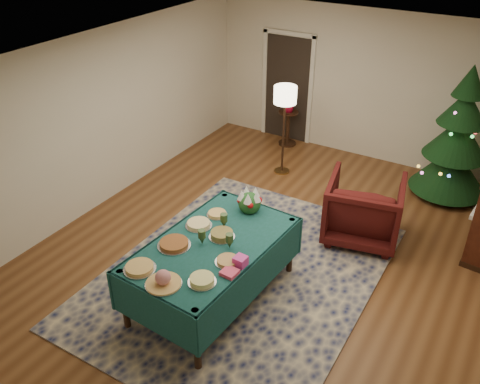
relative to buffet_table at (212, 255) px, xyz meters
The scene contains 23 objects.
room_shell 1.46m from the buffet_table, 80.88° to the left, with size 7.00×7.00×7.00m.
doorway 4.98m from the buffet_table, 106.35° to the left, with size 1.08×0.04×2.16m.
rug 0.86m from the buffet_table, 81.65° to the left, with size 3.20×4.20×0.02m, color #121A46.
buffet_table is the anchor object (origin of this frame).
platter_0 0.92m from the buffet_table, 117.11° to the right, with size 0.36×0.36×0.05m.
platter_1 0.89m from the buffet_table, 92.22° to the right, with size 0.39×0.39×0.18m.
platter_2 0.72m from the buffet_table, 64.95° to the right, with size 0.30×0.30×0.07m.
platter_3 0.48m from the buffet_table, 142.67° to the right, with size 0.39×0.39×0.06m.
platter_4 0.44m from the buffet_table, 30.74° to the right, with size 0.29×0.29×0.05m.
platter_5 0.44m from the buffet_table, 148.00° to the left, with size 0.33×0.33×0.06m.
platter_6 0.26m from the buffet_table, 77.39° to the left, with size 0.31×0.31×0.08m.
platter_7 0.62m from the buffet_table, 117.49° to the left, with size 0.26×0.26×0.05m.
goblet_0 0.44m from the buffet_table, 98.73° to the left, with size 0.09×0.09×0.19m.
goblet_1 0.35m from the buffet_table, ahead, with size 0.09×0.09×0.19m.
goblet_2 0.29m from the buffet_table, 141.87° to the right, with size 0.09×0.09×0.19m.
napkin_stack 0.62m from the buffet_table, 37.74° to the right, with size 0.17×0.17×0.04m, color #EA4168.
gift_box 0.57m from the buffet_table, 19.54° to the right, with size 0.13×0.13×0.11m, color #D93CA3.
centerpiece 0.89m from the buffet_table, 88.48° to the left, with size 0.30×0.30×0.34m.
armchair 2.45m from the buffet_table, 62.73° to the left, with size 1.02×0.96×1.05m, color #3F0E0D.
floor_lamp 3.53m from the buffet_table, 102.82° to the left, with size 0.39×0.39×1.60m.
side_table 4.65m from the buffet_table, 105.09° to the left, with size 0.39×0.39×0.69m.
potted_plant 4.64m from the buffet_table, 105.09° to the left, with size 0.21×0.38×0.21m, color #B00C2C.
christmas_tree 4.54m from the buffet_table, 64.91° to the left, with size 1.44×1.44×2.20m.
Camera 1 is at (2.53, -5.20, 4.37)m, focal length 38.00 mm.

